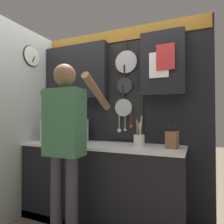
% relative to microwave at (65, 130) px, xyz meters
% --- Properties ---
extents(ground_plane, '(14.00, 14.00, 0.00)m').
position_rel_microwave_xyz_m(ground_plane, '(0.54, -0.02, -1.07)').
color(ground_plane, '#756651').
extents(base_cabinet_counter, '(1.95, 0.61, 0.92)m').
position_rel_microwave_xyz_m(base_cabinet_counter, '(0.54, -0.03, -0.61)').
color(base_cabinet_counter, black).
rests_on(base_cabinet_counter, ground_plane).
extents(back_wall_unit, '(2.52, 0.23, 2.42)m').
position_rel_microwave_xyz_m(back_wall_unit, '(0.52, 0.25, 0.43)').
color(back_wall_unit, black).
rests_on(back_wall_unit, ground_plane).
extents(side_wall, '(0.07, 1.60, 2.42)m').
position_rel_microwave_xyz_m(side_wall, '(-0.45, -0.43, 0.15)').
color(side_wall, silver).
rests_on(side_wall, ground_plane).
extents(microwave, '(0.52, 0.35, 0.30)m').
position_rel_microwave_xyz_m(microwave, '(0.00, 0.00, 0.00)').
color(microwave, silver).
rests_on(microwave, base_cabinet_counter).
extents(knife_block, '(0.13, 0.16, 0.26)m').
position_rel_microwave_xyz_m(knife_block, '(1.37, 0.00, -0.05)').
color(knife_block, brown).
rests_on(knife_block, base_cabinet_counter).
extents(utensil_crock, '(0.12, 0.12, 0.34)m').
position_rel_microwave_xyz_m(utensil_crock, '(1.01, 0.00, -0.07)').
color(utensil_crock, white).
rests_on(utensil_crock, base_cabinet_counter).
extents(person, '(0.54, 0.64, 1.78)m').
position_rel_microwave_xyz_m(person, '(0.42, -0.56, -0.00)').
color(person, '#383842').
rests_on(person, ground_plane).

